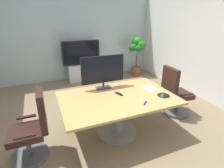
{
  "coord_description": "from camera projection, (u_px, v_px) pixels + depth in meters",
  "views": [
    {
      "loc": [
        -1.16,
        -2.69,
        2.12
      ],
      "look_at": [
        0.03,
        0.12,
        0.89
      ],
      "focal_mm": 28.7,
      "sensor_mm": 36.0,
      "label": 1
    }
  ],
  "objects": [
    {
      "name": "office_chair_left",
      "position": [
        33.0,
        132.0,
        2.68
      ],
      "size": [
        0.6,
        0.58,
        1.09
      ],
      "rotation": [
        0.0,
        0.0,
        -1.59
      ],
      "color": "#4C4C51",
      "rests_on": "ground"
    },
    {
      "name": "tv_monitor",
      "position": [
        103.0,
        70.0,
        3.37
      ],
      "size": [
        0.84,
        0.18,
        0.64
      ],
      "color": "#333338",
      "rests_on": "conference_table"
    },
    {
      "name": "remote_control",
      "position": [
        119.0,
        94.0,
        3.23
      ],
      "size": [
        0.1,
        0.18,
        0.02
      ],
      "primitive_type": "cube",
      "rotation": [
        0.0,
        0.0,
        0.29
      ],
      "color": "black",
      "rests_on": "conference_table"
    },
    {
      "name": "paper_notepad",
      "position": [
        150.0,
        88.0,
        3.49
      ],
      "size": [
        0.22,
        0.31,
        0.01
      ],
      "primitive_type": "cube",
      "rotation": [
        0.0,
        0.0,
        -0.03
      ],
      "color": "white",
      "rests_on": "conference_table"
    },
    {
      "name": "potted_plant",
      "position": [
        138.0,
        52.0,
        6.2
      ],
      "size": [
        0.58,
        0.61,
        1.33
      ],
      "color": "brown",
      "rests_on": "ground"
    },
    {
      "name": "ground_plane",
      "position": [
        113.0,
        128.0,
        3.51
      ],
      "size": [
        7.47,
        7.47,
        0.0
      ],
      "primitive_type": "plane",
      "color": "#7A664C"
    },
    {
      "name": "conference_phone",
      "position": [
        164.0,
        94.0,
        3.16
      ],
      "size": [
        0.22,
        0.22,
        0.07
      ],
      "color": "black",
      "rests_on": "conference_table"
    },
    {
      "name": "wall_display_unit",
      "position": [
        82.0,
        67.0,
        5.85
      ],
      "size": [
        1.2,
        0.36,
        1.31
      ],
      "color": "#B7BABC",
      "rests_on": "ground"
    },
    {
      "name": "wall_back_glass_partition",
      "position": [
        73.0,
        34.0,
        5.73
      ],
      "size": [
        5.45,
        0.1,
        2.92
      ],
      "primitive_type": "cube",
      "color": "#9EB2B7",
      "rests_on": "ground"
    },
    {
      "name": "whiteboard_marker",
      "position": [
        145.0,
        103.0,
        2.9
      ],
      "size": [
        0.11,
        0.1,
        0.02
      ],
      "primitive_type": "cube",
      "rotation": [
        0.0,
        0.0,
        0.73
      ],
      "color": "#1919A5",
      "rests_on": "conference_table"
    },
    {
      "name": "conference_table",
      "position": [
        117.0,
        106.0,
        3.2
      ],
      "size": [
        1.99,
        1.3,
        0.74
      ],
      "color": "#B2894C",
      "rests_on": "ground"
    },
    {
      "name": "office_chair_right",
      "position": [
        175.0,
        95.0,
        3.85
      ],
      "size": [
        0.61,
        0.59,
        1.09
      ],
      "rotation": [
        0.0,
        0.0,
        1.5
      ],
      "color": "#4C4C51",
      "rests_on": "ground"
    }
  ]
}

